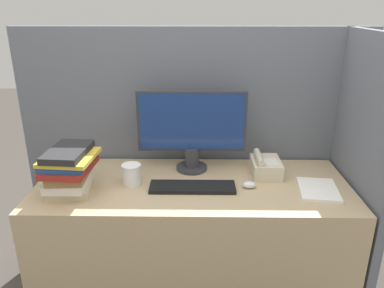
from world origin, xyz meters
TOP-DOWN VIEW (x-y plane):
  - cubicle_panel_rear at (0.00, 0.69)m, footprint 2.04×0.04m
  - cubicle_panel_right at (0.86, 0.36)m, footprint 0.04×0.72m
  - desk at (0.00, 0.33)m, footprint 1.64×0.66m
  - monitor at (-0.01, 0.51)m, footprint 0.60×0.18m
  - keyboard at (0.00, 0.27)m, footprint 0.44×0.13m
  - mouse at (0.29, 0.28)m, footprint 0.07×0.05m
  - coffee_cup at (-0.32, 0.32)m, footprint 0.10×0.10m
  - book_stack at (-0.61, 0.23)m, footprint 0.26×0.30m
  - desk_telephone at (0.40, 0.45)m, footprint 0.16×0.21m
  - paper_pile at (0.64, 0.26)m, footprint 0.21×0.26m

SIDE VIEW (x-z plane):
  - desk at x=0.00m, z-range 0.00..0.73m
  - paper_pile at x=0.64m, z-range 0.73..0.75m
  - keyboard at x=0.00m, z-range 0.73..0.75m
  - mouse at x=0.29m, z-range 0.73..0.77m
  - cubicle_panel_rear at x=0.00m, z-range 0.00..1.51m
  - cubicle_panel_right at x=0.86m, z-range 0.00..1.51m
  - desk_telephone at x=0.40m, z-range 0.72..0.84m
  - coffee_cup at x=-0.32m, z-range 0.73..0.84m
  - book_stack at x=-0.61m, z-range 0.74..0.97m
  - monitor at x=-0.01m, z-range 0.74..1.19m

